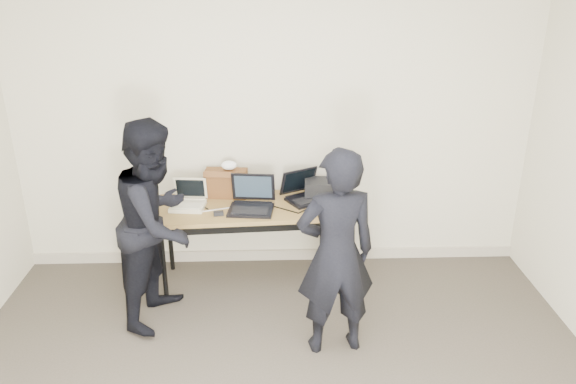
{
  "coord_description": "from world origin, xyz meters",
  "views": [
    {
      "loc": [
        -0.04,
        -2.44,
        2.62
      ],
      "look_at": [
        0.1,
        1.6,
        0.95
      ],
      "focal_mm": 35.0,
      "sensor_mm": 36.0,
      "label": 1
    }
  ],
  "objects_px": {
    "laptop_right": "(305,193)",
    "leather_satchel": "(226,183)",
    "equipment_box": "(320,188)",
    "laptop_center": "(252,202)",
    "laptop_beige": "(189,202)",
    "desk": "(247,213)",
    "person_observer": "(157,223)",
    "person_typist": "(336,254)"
  },
  "relations": [
    {
      "from": "desk",
      "to": "laptop_right",
      "type": "height_order",
      "value": "laptop_right"
    },
    {
      "from": "laptop_beige",
      "to": "person_observer",
      "type": "height_order",
      "value": "person_observer"
    },
    {
      "from": "laptop_center",
      "to": "person_observer",
      "type": "xyz_separation_m",
      "value": [
        -0.7,
        -0.42,
        0.02
      ]
    },
    {
      "from": "desk",
      "to": "laptop_center",
      "type": "relative_size",
      "value": 3.87
    },
    {
      "from": "laptop_center",
      "to": "leather_satchel",
      "type": "relative_size",
      "value": 1.06
    },
    {
      "from": "laptop_beige",
      "to": "laptop_right",
      "type": "distance_m",
      "value": 0.99
    },
    {
      "from": "laptop_center",
      "to": "leather_satchel",
      "type": "bearing_deg",
      "value": 136.09
    },
    {
      "from": "leather_satchel",
      "to": "equipment_box",
      "type": "xyz_separation_m",
      "value": [
        0.81,
        -0.04,
        -0.05
      ]
    },
    {
      "from": "equipment_box",
      "to": "laptop_center",
      "type": "bearing_deg",
      "value": -157.88
    },
    {
      "from": "desk",
      "to": "person_observer",
      "type": "relative_size",
      "value": 0.96
    },
    {
      "from": "laptop_right",
      "to": "leather_satchel",
      "type": "bearing_deg",
      "value": 144.17
    },
    {
      "from": "laptop_center",
      "to": "laptop_right",
      "type": "relative_size",
      "value": 0.88
    },
    {
      "from": "leather_satchel",
      "to": "person_typist",
      "type": "xyz_separation_m",
      "value": [
        0.82,
        -1.16,
        -0.08
      ]
    },
    {
      "from": "laptop_center",
      "to": "laptop_right",
      "type": "distance_m",
      "value": 0.49
    },
    {
      "from": "desk",
      "to": "laptop_beige",
      "type": "relative_size",
      "value": 5.14
    },
    {
      "from": "equipment_box",
      "to": "person_typist",
      "type": "xyz_separation_m",
      "value": [
        0.01,
        -1.12,
        -0.03
      ]
    },
    {
      "from": "leather_satchel",
      "to": "person_typist",
      "type": "distance_m",
      "value": 1.42
    },
    {
      "from": "laptop_beige",
      "to": "laptop_center",
      "type": "distance_m",
      "value": 0.53
    },
    {
      "from": "desk",
      "to": "laptop_beige",
      "type": "xyz_separation_m",
      "value": [
        -0.48,
        0.01,
        0.1
      ]
    },
    {
      "from": "laptop_center",
      "to": "equipment_box",
      "type": "relative_size",
      "value": 1.52
    },
    {
      "from": "laptop_center",
      "to": "person_typist",
      "type": "distance_m",
      "value": 1.07
    },
    {
      "from": "laptop_center",
      "to": "leather_satchel",
      "type": "distance_m",
      "value": 0.36
    },
    {
      "from": "desk",
      "to": "laptop_beige",
      "type": "bearing_deg",
      "value": 174.74
    },
    {
      "from": "equipment_box",
      "to": "person_typist",
      "type": "bearing_deg",
      "value": -89.28
    },
    {
      "from": "laptop_center",
      "to": "person_observer",
      "type": "height_order",
      "value": "person_observer"
    },
    {
      "from": "laptop_beige",
      "to": "person_observer",
      "type": "relative_size",
      "value": 0.19
    },
    {
      "from": "laptop_right",
      "to": "desk",
      "type": "bearing_deg",
      "value": 167.46
    },
    {
      "from": "laptop_beige",
      "to": "equipment_box",
      "type": "distance_m",
      "value": 1.13
    },
    {
      "from": "laptop_center",
      "to": "person_typist",
      "type": "xyz_separation_m",
      "value": [
        0.6,
        -0.88,
        -0.02
      ]
    },
    {
      "from": "person_observer",
      "to": "laptop_right",
      "type": "bearing_deg",
      "value": -45.97
    },
    {
      "from": "laptop_beige",
      "to": "laptop_right",
      "type": "relative_size",
      "value": 0.66
    },
    {
      "from": "desk",
      "to": "laptop_right",
      "type": "relative_size",
      "value": 3.4
    },
    {
      "from": "laptop_beige",
      "to": "leather_satchel",
      "type": "height_order",
      "value": "leather_satchel"
    },
    {
      "from": "laptop_right",
      "to": "person_typist",
      "type": "height_order",
      "value": "person_typist"
    },
    {
      "from": "laptop_right",
      "to": "laptop_center",
      "type": "bearing_deg",
      "value": 174.09
    },
    {
      "from": "person_typist",
      "to": "person_observer",
      "type": "distance_m",
      "value": 1.38
    },
    {
      "from": "laptop_beige",
      "to": "laptop_right",
      "type": "bearing_deg",
      "value": 12.94
    },
    {
      "from": "laptop_center",
      "to": "person_observer",
      "type": "distance_m",
      "value": 0.81
    },
    {
      "from": "laptop_center",
      "to": "person_typist",
      "type": "height_order",
      "value": "person_typist"
    },
    {
      "from": "laptop_beige",
      "to": "leather_satchel",
      "type": "xyz_separation_m",
      "value": [
        0.3,
        0.21,
        0.08
      ]
    },
    {
      "from": "laptop_beige",
      "to": "person_typist",
      "type": "distance_m",
      "value": 1.47
    },
    {
      "from": "leather_satchel",
      "to": "desk",
      "type": "bearing_deg",
      "value": -46.23
    }
  ]
}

